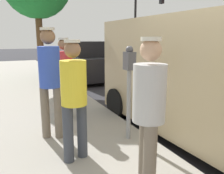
# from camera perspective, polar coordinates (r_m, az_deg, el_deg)

# --- Properties ---
(ground_plane) EXTENTS (80.00, 80.00, 0.00)m
(ground_plane) POSITION_cam_1_polar(r_m,az_deg,el_deg) (4.31, 25.87, -13.83)
(ground_plane) COLOR #2D2D33
(parking_meter_near) EXTENTS (0.14, 0.18, 1.52)m
(parking_meter_near) POSITION_cam_1_polar(r_m,az_deg,el_deg) (3.67, 4.25, 2.41)
(parking_meter_near) COLOR gray
(parking_meter_near) RESTS_ON sidewalk_slab
(pedestrian_in_gray) EXTENTS (0.34, 0.35, 1.65)m
(pedestrian_in_gray) POSITION_cam_1_polar(r_m,az_deg,el_deg) (2.42, 9.07, -4.92)
(pedestrian_in_gray) COLOR #726656
(pedestrian_in_gray) RESTS_ON sidewalk_slab
(pedestrian_in_blue) EXTENTS (0.34, 0.34, 1.80)m
(pedestrian_in_blue) POSITION_cam_1_polar(r_m,az_deg,el_deg) (3.84, -15.06, 2.58)
(pedestrian_in_blue) COLOR #726656
(pedestrian_in_blue) RESTS_ON sidewalk_slab
(pedestrian_in_red) EXTENTS (0.34, 0.34, 1.65)m
(pedestrian_in_red) POSITION_cam_1_polar(r_m,az_deg,el_deg) (4.81, -11.61, 3.35)
(pedestrian_in_red) COLOR #383D47
(pedestrian_in_red) RESTS_ON sidewalk_slab
(pedestrian_in_yellow) EXTENTS (0.35, 0.34, 1.62)m
(pedestrian_in_yellow) POSITION_cam_1_polar(r_m,az_deg,el_deg) (3.07, -9.36, -1.68)
(pedestrian_in_yellow) COLOR #383D47
(pedestrian_in_yellow) RESTS_ON sidewalk_slab
(parked_sedan_behind) EXTENTS (2.07, 4.46, 1.65)m
(parked_sedan_behind) POSITION_cam_1_polar(r_m,az_deg,el_deg) (10.50, -6.20, 6.23)
(parked_sedan_behind) COLOR black
(parked_sedan_behind) RESTS_ON ground
(traffic_light_corner) EXTENTS (2.48, 0.42, 5.20)m
(traffic_light_corner) POSITION_cam_1_polar(r_m,az_deg,el_deg) (17.52, 8.25, 17.52)
(traffic_light_corner) COLOR black
(traffic_light_corner) RESTS_ON ground
(fire_hydrant) EXTENTS (0.24, 0.24, 0.86)m
(fire_hydrant) POSITION_cam_1_polar(r_m,az_deg,el_deg) (7.69, -12.05, 2.58)
(fire_hydrant) COLOR red
(fire_hydrant) RESTS_ON sidewalk_slab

